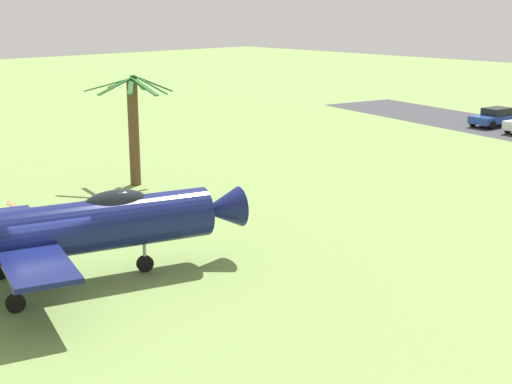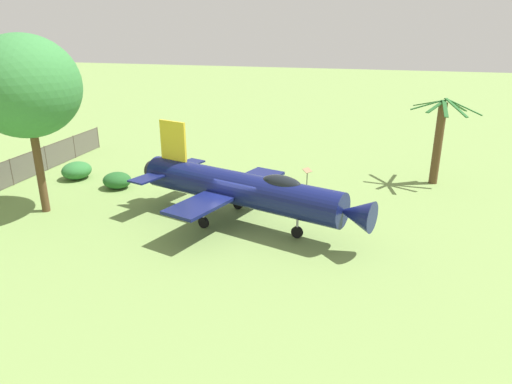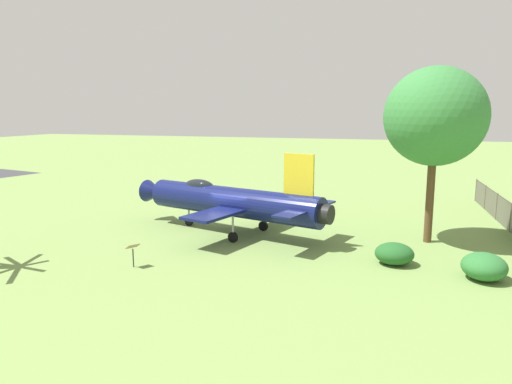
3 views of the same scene
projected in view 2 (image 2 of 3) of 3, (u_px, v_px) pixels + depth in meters
ground_plane at (239, 222)px, 24.83m from camera, size 200.00×200.00×0.00m
display_jet at (245, 189)px, 23.96m from camera, size 13.52×8.82×5.06m
shade_tree at (26, 87)px, 24.01m from camera, size 5.47×5.96×9.73m
palm_tree at (439, 139)px, 30.10m from camera, size 4.34×4.39×5.73m
shrub_near_fence at (77, 170)px, 31.85m from camera, size 1.92×2.13×1.18m
shrub_by_tree at (117, 180)px, 29.98m from camera, size 1.86×1.70×1.05m
info_plaque at (307, 173)px, 30.46m from camera, size 0.65×0.72×1.14m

